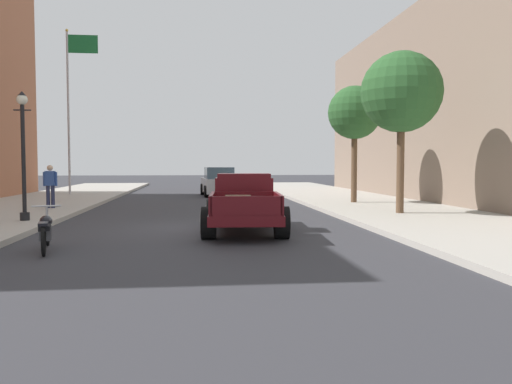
# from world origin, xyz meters

# --- Properties ---
(ground_plane) EXTENTS (140.00, 140.00, 0.00)m
(ground_plane) POSITION_xyz_m (0.00, 0.00, 0.00)
(ground_plane) COLOR #333338
(sidewalk_right) EXTENTS (5.50, 64.00, 0.15)m
(sidewalk_right) POSITION_xyz_m (7.25, 0.00, 0.07)
(sidewalk_right) COLOR #ADA89E
(sidewalk_right) RESTS_ON ground
(hotrod_truck_maroon) EXTENTS (2.40, 5.02, 1.58)m
(hotrod_truck_maroon) POSITION_xyz_m (1.05, -0.73, 0.75)
(hotrod_truck_maroon) COLOR #510F14
(hotrod_truck_maroon) RESTS_ON ground
(motorcycle_parked) EXTENTS (0.71, 2.08, 0.93)m
(motorcycle_parked) POSITION_xyz_m (-3.42, -3.61, 0.44)
(motorcycle_parked) COLOR black
(motorcycle_parked) RESTS_ON ground
(car_background_silver) EXTENTS (2.09, 4.41, 1.65)m
(car_background_silver) POSITION_xyz_m (1.00, 14.96, 0.77)
(car_background_silver) COLOR #B7B7BC
(car_background_silver) RESTS_ON ground
(pedestrian_sidewalk_left) EXTENTS (0.53, 0.22, 1.65)m
(pedestrian_sidewalk_left) POSITION_xyz_m (-5.85, 5.78, 1.09)
(pedestrian_sidewalk_left) COLOR #232847
(pedestrian_sidewalk_left) RESTS_ON sidewalk_left
(street_lamp_near) EXTENTS (0.50, 0.32, 3.85)m
(street_lamp_near) POSITION_xyz_m (-5.37, 1.24, 2.39)
(street_lamp_near) COLOR black
(street_lamp_near) RESTS_ON sidewalk_left
(flagpole) EXTENTS (1.74, 0.16, 9.16)m
(flagpole) POSITION_xyz_m (-7.13, 15.26, 5.77)
(flagpole) COLOR #B2B2B7
(flagpole) RESTS_ON sidewalk_left
(street_tree_nearest) EXTENTS (2.77, 2.77, 5.54)m
(street_tree_nearest) POSITION_xyz_m (6.74, 2.31, 4.28)
(street_tree_nearest) COLOR brown
(street_tree_nearest) RESTS_ON sidewalk_right
(street_tree_second) EXTENTS (2.34, 2.34, 5.12)m
(street_tree_second) POSITION_xyz_m (6.66, 7.39, 4.06)
(street_tree_second) COLOR brown
(street_tree_second) RESTS_ON sidewalk_right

